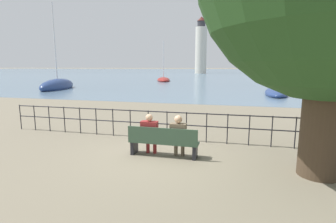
{
  "coord_description": "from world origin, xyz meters",
  "views": [
    {
      "loc": [
        2.01,
        -7.24,
        2.64
      ],
      "look_at": [
        0.0,
        0.5,
        1.26
      ],
      "focal_mm": 28.0,
      "sensor_mm": 36.0,
      "label": 1
    }
  ],
  "objects": [
    {
      "name": "sailboat_2",
      "position": [
        -11.0,
        39.54,
        0.23
      ],
      "size": [
        4.34,
        7.6,
        7.49
      ],
      "rotation": [
        0.0,
        0.0,
        0.3
      ],
      "color": "maroon",
      "rests_on": "ground_plane"
    },
    {
      "name": "harbor_lighthouse",
      "position": [
        -11.67,
        95.73,
        9.89
      ],
      "size": [
        4.32,
        4.32,
        21.27
      ],
      "color": "beige",
      "rests_on": "ground_plane"
    },
    {
      "name": "seated_person_right",
      "position": [
        0.44,
        0.01,
        0.69
      ],
      "size": [
        0.47,
        0.35,
        1.26
      ],
      "color": "brown",
      "rests_on": "ground_plane"
    },
    {
      "name": "park_bench",
      "position": [
        0.0,
        -0.07,
        0.44
      ],
      "size": [
        2.08,
        0.45,
        0.9
      ],
      "color": "#334C38",
      "rests_on": "ground_plane"
    },
    {
      "name": "sailboat_0",
      "position": [
        -18.51,
        19.6,
        0.38
      ],
      "size": [
        3.96,
        8.05,
        10.38
      ],
      "rotation": [
        0.0,
        0.0,
        0.24
      ],
      "color": "navy",
      "rests_on": "ground_plane"
    },
    {
      "name": "promenade_railing",
      "position": [
        -0.0,
        1.73,
        0.69
      ],
      "size": [
        13.62,
        0.04,
        1.05
      ],
      "color": "black",
      "rests_on": "ground_plane"
    },
    {
      "name": "harbor_water",
      "position": [
        0.0,
        161.0,
        0.0
      ],
      "size": [
        600.0,
        300.0,
        0.01
      ],
      "color": "slate",
      "rests_on": "ground_plane"
    },
    {
      "name": "seated_person_left",
      "position": [
        -0.44,
        0.01,
        0.69
      ],
      "size": [
        0.5,
        0.35,
        1.26
      ],
      "color": "maroon",
      "rests_on": "ground_plane"
    },
    {
      "name": "sailboat_3",
      "position": [
        5.73,
        19.29,
        0.28
      ],
      "size": [
        2.69,
        6.93,
        11.03
      ],
      "rotation": [
        0.0,
        0.0,
        -0.1
      ],
      "color": "navy",
      "rests_on": "ground_plane"
    },
    {
      "name": "ground_plane",
      "position": [
        0.0,
        0.0,
        0.0
      ],
      "size": [
        1000.0,
        1000.0,
        0.0
      ],
      "primitive_type": "plane",
      "color": "#7A705B"
    }
  ]
}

